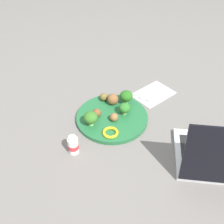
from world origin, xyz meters
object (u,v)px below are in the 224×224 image
at_px(meatball_far_rim, 113,99).
at_px(napkin, 153,94).
at_px(plate, 112,117).
at_px(knife, 149,92).
at_px(fork, 155,95).
at_px(pepper_ring_mid_right, 110,132).
at_px(yogurt_bottle, 73,145).
at_px(broccoli_floret_mid_right, 91,118).
at_px(broccoli_floret_back_right, 125,108).
at_px(meatball_mid_left, 104,97).
at_px(meatball_back_left, 97,113).
at_px(meatball_front_left, 114,117).
at_px(broccoli_floret_center, 126,96).

distance_m(meatball_far_rim, napkin, 0.20).
bearing_deg(plate, napkin, 175.36).
bearing_deg(meatball_far_rim, knife, 163.79).
height_order(plate, knife, plate).
bearing_deg(fork, pepper_ring_mid_right, 4.81).
xyz_separation_m(fork, yogurt_bottle, (0.45, -0.02, 0.03)).
relative_size(meatball_far_rim, pepper_ring_mid_right, 0.79).
distance_m(plate, meatball_far_rim, 0.08).
xyz_separation_m(plate, broccoli_floret_mid_right, (0.09, -0.02, 0.04)).
height_order(broccoli_floret_back_right, meatball_mid_left, broccoli_floret_back_right).
height_order(meatball_mid_left, fork, meatball_mid_left).
relative_size(meatball_far_rim, napkin, 0.27).
bearing_deg(yogurt_bottle, meatball_back_left, -159.77).
bearing_deg(yogurt_bottle, broccoli_floret_back_right, 178.89).
bearing_deg(broccoli_floret_back_right, meatball_front_left, -3.27).
relative_size(meatball_mid_left, yogurt_bottle, 0.45).
distance_m(plate, broccoli_floret_back_right, 0.06).
bearing_deg(broccoli_floret_center, broccoli_floret_mid_right, -2.64).
relative_size(meatball_back_left, meatball_front_left, 1.03).
bearing_deg(meatball_far_rim, pepper_ring_mid_right, 40.78).
bearing_deg(meatball_mid_left, pepper_ring_mid_right, 51.96).
height_order(plate, meatball_mid_left, meatball_mid_left).
bearing_deg(fork, meatball_mid_left, -35.37).
height_order(broccoli_floret_back_right, knife, broccoli_floret_back_right).
height_order(plate, meatball_front_left, meatball_front_left).
xyz_separation_m(meatball_back_left, pepper_ring_mid_right, (0.03, 0.10, -0.01)).
distance_m(plate, yogurt_bottle, 0.22).
height_order(broccoli_floret_back_right, yogurt_bottle, yogurt_bottle).
distance_m(meatball_mid_left, pepper_ring_mid_right, 0.20).
bearing_deg(meatball_front_left, yogurt_bottle, -0.49).
bearing_deg(fork, plate, -9.05).
distance_m(broccoli_floret_center, yogurt_bottle, 0.31).
bearing_deg(broccoli_floret_mid_right, napkin, 172.77).
bearing_deg(pepper_ring_mid_right, meatball_front_left, -146.66).
bearing_deg(pepper_ring_mid_right, broccoli_floret_back_right, -162.66).
bearing_deg(knife, yogurt_bottle, 2.51).
xyz_separation_m(meatball_mid_left, pepper_ring_mid_right, (0.12, 0.16, -0.01)).
distance_m(broccoli_floret_mid_right, meatball_back_left, 0.06).
height_order(broccoli_floret_back_right, meatball_back_left, broccoli_floret_back_right).
bearing_deg(broccoli_floret_back_right, fork, 176.73).
distance_m(pepper_ring_mid_right, yogurt_bottle, 0.15).
xyz_separation_m(meatball_back_left, napkin, (-0.28, 0.06, -0.03)).
xyz_separation_m(meatball_front_left, yogurt_bottle, (0.20, -0.00, 0.00)).
distance_m(broccoli_floret_mid_right, pepper_ring_mid_right, 0.09).
xyz_separation_m(meatball_far_rim, meatball_mid_left, (0.01, -0.04, -0.01)).
relative_size(meatball_mid_left, napkin, 0.19).
distance_m(broccoli_floret_back_right, broccoli_floret_mid_right, 0.14).
relative_size(pepper_ring_mid_right, yogurt_bottle, 0.81).
distance_m(broccoli_floret_center, meatball_back_left, 0.14).
xyz_separation_m(meatball_mid_left, fork, (-0.18, 0.13, -0.02)).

